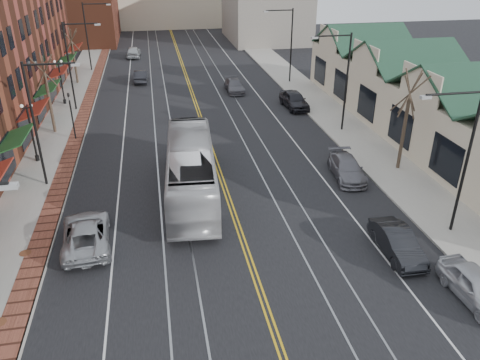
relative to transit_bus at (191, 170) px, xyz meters
name	(u,v)px	position (x,y,z in m)	size (l,w,h in m)	color
ground	(277,341)	(2.17, -13.09, -1.69)	(160.00, 160.00, 0.00)	black
sidewalk_left	(49,161)	(-9.83, 6.91, -1.62)	(4.00, 120.00, 0.15)	gray
sidewalk_right	(357,138)	(14.17, 6.91, -1.62)	(4.00, 120.00, 0.15)	gray
building_right	(428,108)	(20.17, 6.91, 0.61)	(8.00, 36.00, 4.60)	beige
backdrop_mid	(167,0)	(2.17, 71.91, 2.81)	(22.00, 14.00, 9.00)	beige
backdrop_right	(265,5)	(17.17, 51.91, 3.81)	(12.00, 16.00, 11.00)	slate
streetlight_l_1	(40,112)	(-8.88, 2.91, 3.33)	(3.33, 0.25, 8.00)	black
streetlight_l_2	(73,57)	(-8.88, 18.91, 3.33)	(3.33, 0.25, 8.00)	black
streetlight_l_3	(90,30)	(-8.88, 34.91, 3.33)	(3.33, 0.25, 8.00)	black
streetlight_r_0	(462,149)	(13.21, -7.09, 3.33)	(3.33, 0.25, 8.00)	black
streetlight_r_1	(342,73)	(13.21, 8.91, 3.33)	(3.33, 0.25, 8.00)	black
streetlight_r_2	(288,38)	(13.21, 24.91, 3.33)	(3.33, 0.25, 8.00)	black
lamppost_l_2	(32,134)	(-10.63, 6.91, 0.51)	(0.84, 0.28, 4.27)	black
lamppost_l_3	(62,83)	(-10.63, 20.91, 0.51)	(0.84, 0.28, 4.27)	black
tree_left_near	(48,93)	(-10.33, 12.91, 1.82)	(1.78, 1.37, 6.48)	#382B21
tree_left_far	(73,55)	(-10.33, 28.91, 1.58)	(1.66, 1.28, 6.02)	#382B21
tree_right_mid	(406,119)	(14.67, 0.91, 2.06)	(1.90, 1.46, 6.93)	#382B21
manhole_far	(25,253)	(-9.03, -5.09, -1.54)	(0.60, 0.60, 0.02)	#592D19
traffic_signal	(71,113)	(-8.43, 10.91, 0.65)	(0.18, 0.15, 3.80)	black
transit_bus	(191,170)	(0.00, 0.00, 0.00)	(2.85, 12.17, 3.39)	silver
parked_suv	(86,233)	(-5.99, -4.68, -0.97)	(2.39, 5.19, 1.44)	#9DA0A4
parked_car_a	(476,287)	(11.47, -12.31, -0.99)	(1.66, 4.14, 1.41)	#B6B7BE
parked_car_b	(397,242)	(9.67, -8.46, -1.00)	(1.47, 4.21, 1.39)	black
parked_car_c	(347,168)	(10.59, 0.41, -1.02)	(1.89, 4.66, 1.35)	slate
parked_car_d	(294,100)	(11.47, 15.77, -0.89)	(1.90, 4.73, 1.61)	#222227
distant_car_left	(141,76)	(-3.17, 28.35, -1.01)	(1.45, 4.15, 1.37)	black
distant_car_right	(234,86)	(6.74, 22.44, -1.05)	(1.80, 4.44, 1.29)	#5A5960
distant_car_far	(133,52)	(-4.21, 42.03, -0.92)	(1.82, 4.54, 1.55)	#ADB1B5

